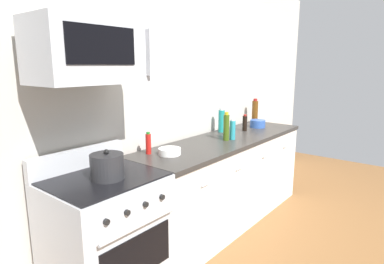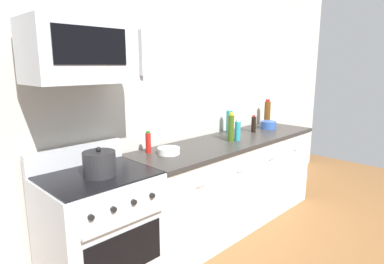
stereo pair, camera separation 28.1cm
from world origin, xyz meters
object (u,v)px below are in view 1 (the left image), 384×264
(stockpot, at_px, (107,166))
(bottle_wine_amber, at_px, (255,112))
(bottle_olive_oil, at_px, (226,127))
(bowl_blue_mixing, at_px, (258,123))
(bowl_white_ceramic, at_px, (170,151))
(bottle_hot_sauce_red, at_px, (148,144))
(range_oven, at_px, (107,238))
(microwave, at_px, (91,52))
(bottle_sparkling_teal, at_px, (221,121))
(bottle_dish_soap, at_px, (233,130))
(bottle_soy_sauce_dark, at_px, (245,123))

(stockpot, bearing_deg, bottle_wine_amber, 5.76)
(bottle_olive_oil, height_order, stockpot, bottle_olive_oil)
(bowl_blue_mixing, bearing_deg, bottle_olive_oil, -174.46)
(bowl_white_ceramic, bearing_deg, bottle_hot_sauce_red, 121.79)
(range_oven, distance_m, bowl_white_ceramic, 0.85)
(bottle_wine_amber, bearing_deg, stockpot, -174.24)
(range_oven, xyz_separation_m, microwave, (0.00, 0.04, 1.28))
(bottle_hot_sauce_red, bearing_deg, bottle_sparkling_teal, 1.43)
(bowl_white_ceramic, height_order, stockpot, stockpot)
(bottle_wine_amber, relative_size, bowl_white_ceramic, 1.68)
(bowl_white_ceramic, bearing_deg, bottle_olive_oil, -6.31)
(bottle_hot_sauce_red, xyz_separation_m, bowl_blue_mixing, (1.68, -0.16, -0.04))
(bowl_blue_mixing, bearing_deg, range_oven, -179.26)
(bottle_wine_amber, distance_m, stockpot, 2.55)
(bottle_dish_soap, relative_size, bottle_sparkling_teal, 0.78)
(range_oven, xyz_separation_m, stockpot, (0.00, -0.05, 0.54))
(bottle_wine_amber, distance_m, bottle_soy_sauce_dark, 0.57)
(bowl_white_ceramic, bearing_deg, range_oven, -177.42)
(bottle_sparkling_teal, distance_m, bowl_blue_mixing, 0.56)
(bottle_hot_sauce_red, bearing_deg, bowl_white_ceramic, -58.21)
(bowl_white_ceramic, xyz_separation_m, stockpot, (-0.70, -0.09, 0.06))
(bottle_soy_sauce_dark, relative_size, bottle_sparkling_teal, 0.70)
(bottle_soy_sauce_dark, bearing_deg, bottle_dish_soap, -165.11)
(bottle_soy_sauce_dark, xyz_separation_m, bottle_hot_sauce_red, (-1.39, 0.15, -0.00))
(bottle_soy_sauce_dark, bearing_deg, bottle_olive_oil, -170.16)
(bottle_soy_sauce_dark, xyz_separation_m, stockpot, (-1.99, -0.10, -0.00))
(bottle_hot_sauce_red, bearing_deg, range_oven, -162.77)
(bowl_white_ceramic, bearing_deg, bottle_soy_sauce_dark, 0.46)
(bottle_olive_oil, xyz_separation_m, stockpot, (-1.45, -0.00, -0.05))
(bottle_wine_amber, distance_m, bowl_white_ceramic, 1.84)
(bottle_dish_soap, height_order, bowl_white_ceramic, bottle_dish_soap)
(bottle_wine_amber, xyz_separation_m, stockpot, (-2.53, -0.26, -0.06))
(bottle_dish_soap, bearing_deg, bottle_olive_oil, 156.35)
(bottle_hot_sauce_red, distance_m, bowl_blue_mixing, 1.69)
(bottle_olive_oil, relative_size, bottle_dish_soap, 1.34)
(bottle_sparkling_teal, bearing_deg, bowl_blue_mixing, -19.91)
(bottle_hot_sauce_red, height_order, bowl_white_ceramic, bottle_hot_sauce_red)
(bottle_hot_sauce_red, bearing_deg, stockpot, -158.29)
(bottle_wine_amber, relative_size, bowl_blue_mixing, 1.73)
(bottle_wine_amber, distance_m, bowl_blue_mixing, 0.32)
(bottle_olive_oil, relative_size, stockpot, 1.30)
(microwave, xyz_separation_m, stockpot, (-0.00, -0.10, -0.74))
(range_oven, distance_m, bottle_olive_oil, 1.57)
(bottle_olive_oil, height_order, bottle_sparkling_teal, bottle_olive_oil)
(bottle_dish_soap, relative_size, bowl_blue_mixing, 1.16)
(bottle_olive_oil, distance_m, bowl_blue_mixing, 0.84)
(bottle_hot_sauce_red, distance_m, stockpot, 0.65)
(microwave, distance_m, bowl_blue_mixing, 2.42)
(bottle_olive_oil, bearing_deg, range_oven, 177.98)
(bottle_olive_oil, xyz_separation_m, bowl_blue_mixing, (0.83, 0.08, -0.09))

